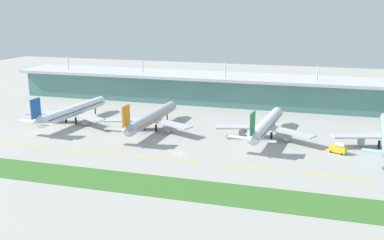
{
  "coord_description": "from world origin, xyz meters",
  "views": [
    {
      "loc": [
        53.61,
        -168.05,
        61.94
      ],
      "look_at": [
        -2.76,
        30.27,
        7.0
      ],
      "focal_mm": 40.22,
      "sensor_mm": 36.0,
      "label": 1
    }
  ],
  "objects_px": {
    "fuel_truck": "(338,148)",
    "airliner_far_middle": "(266,125)",
    "airliner_nearest": "(72,111)",
    "airliner_near_middle": "(151,118)"
  },
  "relations": [
    {
      "from": "airliner_near_middle",
      "to": "airliner_far_middle",
      "type": "bearing_deg",
      "value": 2.14
    },
    {
      "from": "airliner_nearest",
      "to": "airliner_near_middle",
      "type": "xyz_separation_m",
      "value": [
        46.51,
        -1.52,
        -0.0
      ]
    },
    {
      "from": "airliner_nearest",
      "to": "airliner_far_middle",
      "type": "height_order",
      "value": "same"
    },
    {
      "from": "airliner_near_middle",
      "to": "airliner_nearest",
      "type": "bearing_deg",
      "value": 178.13
    },
    {
      "from": "airliner_far_middle",
      "to": "fuel_truck",
      "type": "xyz_separation_m",
      "value": [
        32.85,
        -13.67,
        -4.18
      ]
    },
    {
      "from": "airliner_nearest",
      "to": "fuel_truck",
      "type": "xyz_separation_m",
      "value": [
        137.32,
        -13.02,
        -4.19
      ]
    },
    {
      "from": "airliner_nearest",
      "to": "airliner_far_middle",
      "type": "xyz_separation_m",
      "value": [
        104.47,
        0.65,
        -0.0
      ]
    },
    {
      "from": "airliner_nearest",
      "to": "fuel_truck",
      "type": "bearing_deg",
      "value": -5.42
    },
    {
      "from": "airliner_far_middle",
      "to": "fuel_truck",
      "type": "distance_m",
      "value": 35.83
    },
    {
      "from": "fuel_truck",
      "to": "airliner_far_middle",
      "type": "bearing_deg",
      "value": 157.41
    }
  ]
}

